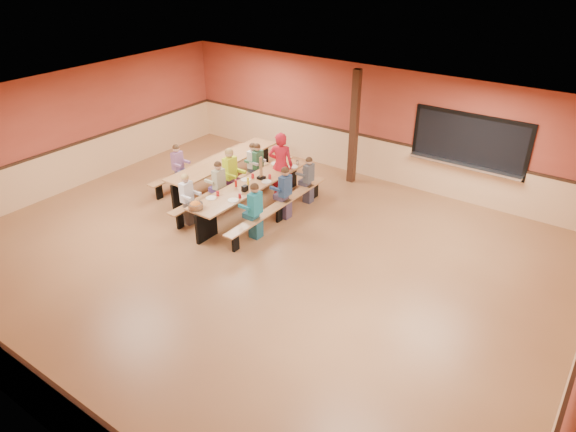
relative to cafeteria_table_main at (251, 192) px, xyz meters
The scene contains 23 objects.
ground 2.01m from the cafeteria_table_main, 48.81° to the right, with size 12.00×12.00×0.00m, color brown.
room_envelope 1.94m from the cafeteria_table_main, 48.81° to the right, with size 12.04×10.04×3.02m.
kitchen_pass_through 5.31m from the cafeteria_table_main, 42.13° to the left, with size 2.78×0.28×1.38m.
structural_post 3.28m from the cafeteria_table_main, 69.95° to the left, with size 0.18×0.18×3.00m, color black.
cafeteria_table_main is the anchor object (origin of this frame).
cafeteria_table_second 1.68m from the cafeteria_table_main, 153.83° to the left, with size 1.91×3.70×0.74m.
seated_child_white_left 1.52m from the cafeteria_table_main, 122.96° to the right, with size 0.37×0.30×1.22m, color white, non-canonical shape.
seated_adult_yellow 0.87m from the cafeteria_table_main, 165.42° to the left, with size 0.44×0.36×1.35m, color #C8E91C, non-canonical shape.
seated_child_grey_left 1.39m from the cafeteria_table_main, 126.62° to the left, with size 0.37×0.30×1.21m, color white, non-canonical shape.
seated_child_teal_right 1.20m from the cafeteria_table_main, 46.29° to the right, with size 0.40×0.33×1.28m, color teal, non-canonical shape.
seated_child_navy_right 0.87m from the cafeteria_table_main, 16.36° to the left, with size 0.39×0.32×1.26m, color navy, non-canonical shape.
seated_child_char_right 1.48m from the cafeteria_table_main, 56.01° to the left, with size 0.35×0.29×1.18m, color #474A50, non-canonical shape.
seated_child_purple_sec 2.34m from the cafeteria_table_main, behind, with size 0.37×0.30×1.21m, color #8A5986, non-canonical shape.
seated_child_green_sec 1.32m from the cafeteria_table_main, 121.41° to the left, with size 0.38×0.31×1.23m, color #34704F, non-canonical shape.
seated_child_tan_sec 0.77m from the cafeteria_table_main, 153.01° to the right, with size 0.38×0.31×1.24m, color #AFAD8A, non-canonical shape.
standing_woman 1.15m from the cafeteria_table_main, 86.54° to the left, with size 0.62×0.41×1.70m, color red.
punch_pitcher 1.18m from the cafeteria_table_main, 86.66° to the left, with size 0.16×0.16×0.22m, color #AF171A.
chip_bowl 1.68m from the cafeteria_table_main, 95.83° to the right, with size 0.32×0.32×0.15m, color orange, non-canonical shape.
napkin_dispenser 0.49m from the cafeteria_table_main, 69.92° to the right, with size 0.10×0.14×0.13m, color black.
condiment_mustard 0.31m from the cafeteria_table_main, 126.16° to the right, with size 0.06×0.06×0.17m, color yellow.
condiment_ketchup 0.47m from the cafeteria_table_main, 119.69° to the right, with size 0.06×0.06×0.17m, color #B2140F.
table_paddle 0.51m from the cafeteria_table_main, 85.35° to the left, with size 0.16×0.16×0.56m.
place_settings 0.27m from the cafeteria_table_main, 90.00° to the left, with size 0.65×3.30×0.11m, color beige, non-canonical shape.
Camera 1 is at (5.78, -6.93, 5.85)m, focal length 32.00 mm.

